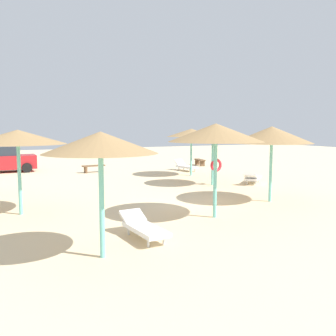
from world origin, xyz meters
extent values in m
plane|color=beige|center=(0.00, 0.00, 0.00)|extent=(80.00, 80.00, 0.00)
cylinder|color=#6BC6BC|center=(3.28, 4.56, 1.23)|extent=(0.12, 0.12, 2.46)
cone|color=#9E7A4C|center=(3.28, 4.56, 2.63)|extent=(2.78, 2.78, 0.54)
torus|color=red|center=(3.50, 4.56, 1.02)|extent=(0.71, 0.20, 0.70)
cylinder|color=#6BC6BC|center=(-4.66, -3.27, 1.24)|extent=(0.12, 0.12, 2.48)
cone|color=#9E7A4C|center=(-4.66, -3.27, 2.62)|extent=(2.56, 2.56, 0.49)
cylinder|color=#6BC6BC|center=(-6.06, 1.97, 1.25)|extent=(0.12, 0.12, 2.50)
cone|color=#9E7A4C|center=(-6.06, 1.97, 2.64)|extent=(3.19, 3.19, 0.48)
cylinder|color=#6BC6BC|center=(4.13, 8.32, 1.25)|extent=(0.12, 0.12, 2.50)
cone|color=#9E7A4C|center=(4.13, 8.32, 2.64)|extent=(3.01, 3.01, 0.48)
cylinder|color=#6BC6BC|center=(3.11, 0.02, 1.22)|extent=(0.12, 0.12, 2.44)
cone|color=#9E7A4C|center=(3.11, 0.02, 2.67)|extent=(3.17, 3.17, 0.66)
cylinder|color=#6BC6BC|center=(-0.32, -1.23, 1.30)|extent=(0.12, 0.12, 2.59)
cone|color=#9E7A4C|center=(-0.32, -1.23, 2.79)|extent=(3.09, 3.09, 0.59)
cube|color=white|center=(5.59, 4.15, 0.28)|extent=(1.70, 1.61, 0.12)
cube|color=white|center=(4.99, 3.62, 0.47)|extent=(0.82, 0.83, 0.33)
cylinder|color=silver|center=(5.29, 3.59, 0.11)|extent=(0.06, 0.06, 0.22)
cylinder|color=silver|center=(5.00, 3.92, 0.11)|extent=(0.06, 0.06, 0.22)
cylinder|color=silver|center=(6.19, 4.38, 0.11)|extent=(0.06, 0.06, 0.22)
cylinder|color=silver|center=(5.90, 4.71, 0.11)|extent=(0.06, 0.06, 0.22)
cube|color=white|center=(-3.27, -2.45, 0.28)|extent=(0.77, 1.74, 0.12)
cube|color=white|center=(-3.33, -1.65, 0.46)|extent=(0.68, 0.58, 0.31)
cylinder|color=silver|center=(-3.54, -1.87, 0.11)|extent=(0.06, 0.06, 0.22)
cylinder|color=silver|center=(-3.10, -1.83, 0.11)|extent=(0.06, 0.06, 0.22)
cylinder|color=silver|center=(-3.45, -3.06, 0.11)|extent=(0.06, 0.06, 0.22)
cylinder|color=silver|center=(-3.01, -3.03, 0.11)|extent=(0.06, 0.06, 0.22)
cube|color=white|center=(5.04, 10.55, 0.28)|extent=(0.92, 1.78, 0.12)
cube|color=white|center=(4.90, 11.33, 0.52)|extent=(0.71, 0.57, 0.43)
cylinder|color=silver|center=(4.72, 11.10, 0.11)|extent=(0.06, 0.06, 0.22)
cylinder|color=silver|center=(5.15, 11.17, 0.11)|extent=(0.06, 0.06, 0.22)
cylinder|color=silver|center=(4.92, 9.92, 0.11)|extent=(0.06, 0.06, 0.22)
cylinder|color=silver|center=(5.36, 9.99, 0.11)|extent=(0.06, 0.06, 0.22)
cube|color=brown|center=(-0.93, 12.41, 0.45)|extent=(1.53, 0.56, 0.08)
cube|color=brown|center=(-1.48, 12.35, 0.21)|extent=(0.16, 0.37, 0.41)
cube|color=brown|center=(-0.38, 12.47, 0.21)|extent=(0.16, 0.37, 0.41)
cube|color=brown|center=(7.68, 13.27, 0.45)|extent=(0.64, 1.55, 0.08)
cube|color=brown|center=(7.59, 12.73, 0.21)|extent=(0.37, 0.18, 0.41)
cube|color=brown|center=(7.77, 13.81, 0.21)|extent=(0.37, 0.18, 0.41)
cube|color=#B21E23|center=(-6.26, 15.16, 0.67)|extent=(4.03, 1.76, 0.90)
cube|color=#262D38|center=(-6.46, 15.15, 1.42)|extent=(2.02, 1.59, 0.60)
cylinder|color=black|center=(-4.93, 16.06, 0.32)|extent=(0.64, 0.23, 0.64)
cylinder|color=black|center=(-4.90, 14.30, 0.32)|extent=(0.64, 0.23, 0.64)
camera|label=1|loc=(-6.78, -11.15, 2.95)|focal=38.83mm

